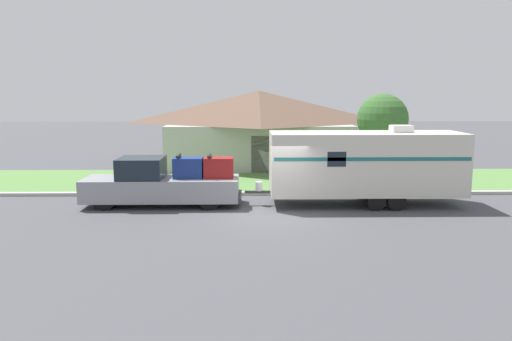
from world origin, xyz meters
The scene contains 8 objects.
ground_plane centered at (0.00, 0.00, 0.00)m, with size 120.00×120.00×0.00m, color #47474C.
curb_strip centered at (0.00, 3.75, 0.07)m, with size 80.00×0.30×0.14m.
lawn_strip centered at (0.00, 7.40, 0.01)m, with size 80.00×7.00×0.03m.
house_across_street centered at (-0.30, 13.06, 2.37)m, with size 11.61×7.47×4.57m.
pickup_truck centered at (-4.38, 1.77, 0.89)m, with size 6.22×1.92×2.04m.
travel_trailer centered at (3.69, 1.77, 1.69)m, with size 8.60×2.35×3.19m.
mailbox centered at (-2.48, 4.81, 1.00)m, with size 0.48×0.20×1.30m.
tree_in_yard centered at (5.57, 6.44, 3.16)m, with size 2.47×2.47×4.41m.
Camera 1 is at (-1.02, -17.77, 4.46)m, focal length 35.00 mm.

